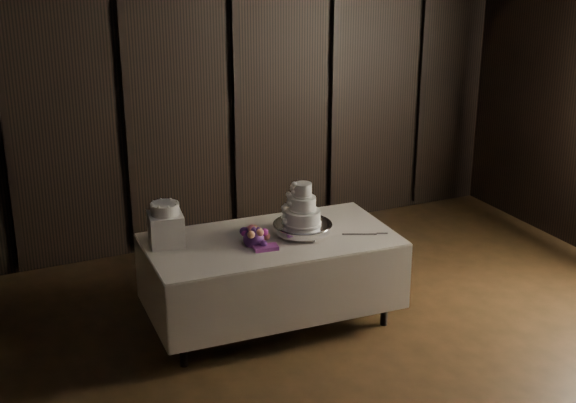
% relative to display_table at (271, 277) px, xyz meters
% --- Properties ---
extents(room, '(6.08, 7.08, 3.08)m').
position_rel_display_table_xyz_m(room, '(0.46, -1.58, 1.08)').
color(room, black).
rests_on(room, ground).
extents(display_table, '(2.04, 1.14, 0.76)m').
position_rel_display_table_xyz_m(display_table, '(0.00, 0.00, 0.00)').
color(display_table, silver).
rests_on(display_table, ground).
extents(cake_stand, '(0.64, 0.64, 0.09)m').
position_rel_display_table_xyz_m(cake_stand, '(0.27, -0.03, 0.39)').
color(cake_stand, silver).
rests_on(cake_stand, display_table).
extents(wedding_cake, '(0.33, 0.29, 0.34)m').
position_rel_display_table_xyz_m(wedding_cake, '(0.24, -0.04, 0.57)').
color(wedding_cake, white).
rests_on(wedding_cake, cake_stand).
extents(bouquet, '(0.35, 0.43, 0.19)m').
position_rel_display_table_xyz_m(bouquet, '(-0.18, -0.07, 0.41)').
color(bouquet, '#CF5167').
rests_on(bouquet, display_table).
extents(box_pedestal, '(0.30, 0.30, 0.25)m').
position_rel_display_table_xyz_m(box_pedestal, '(-0.79, 0.24, 0.47)').
color(box_pedestal, white).
rests_on(box_pedestal, display_table).
extents(small_cake, '(0.24, 0.24, 0.09)m').
position_rel_display_table_xyz_m(small_cake, '(-0.79, 0.24, 0.64)').
color(small_cake, white).
rests_on(small_cake, box_pedestal).
extents(cake_knife, '(0.35, 0.18, 0.01)m').
position_rel_display_table_xyz_m(cake_knife, '(0.67, -0.24, 0.35)').
color(cake_knife, silver).
rests_on(cake_knife, display_table).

